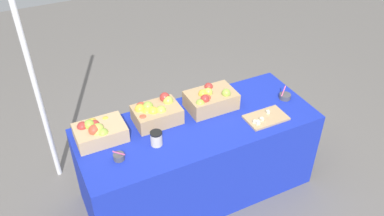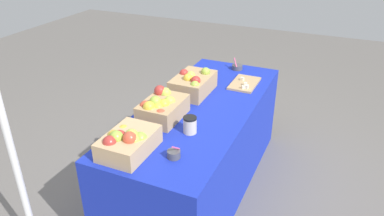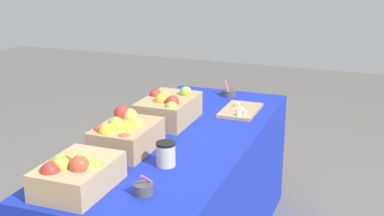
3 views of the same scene
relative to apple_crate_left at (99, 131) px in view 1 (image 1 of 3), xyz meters
The scene contains 10 objects.
ground_plane 1.11m from the apple_crate_left, 11.82° to the right, with size 10.00×10.00×0.00m, color slate.
table 0.88m from the apple_crate_left, 11.82° to the right, with size 1.90×0.76×0.74m, color #192DB7.
apple_crate_left is the anchor object (origin of this frame).
apple_crate_middle 0.45m from the apple_crate_left, ahead, with size 0.36×0.25×0.19m.
apple_crate_right 0.92m from the apple_crate_left, ahead, with size 0.40×0.26×0.19m.
cutting_board_front 1.29m from the apple_crate_left, 15.39° to the right, with size 0.33×0.20×0.05m.
sample_bowl_near 0.28m from the apple_crate_left, 77.55° to the right, with size 0.09×0.08×0.10m.
sample_bowl_mid 1.56m from the apple_crate_left, ahead, with size 0.10×0.10×0.10m.
coffee_cup 0.43m from the apple_crate_left, 34.28° to the right, with size 0.09×0.09×0.11m.
tent_pole 0.68m from the apple_crate_left, 119.74° to the left, with size 0.04×0.04×1.96m, color white.
Camera 1 is at (-1.12, -2.16, 2.68)m, focal length 37.18 mm.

